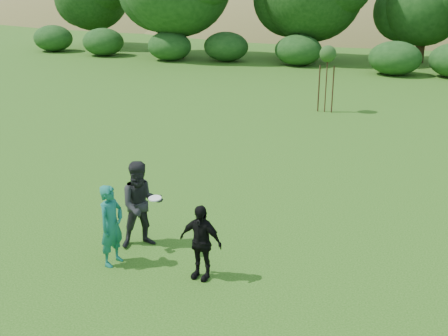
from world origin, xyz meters
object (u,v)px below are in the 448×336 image
(player_teal, at_px, (111,225))
(player_grey, at_px, (141,205))
(player_black, at_px, (201,242))
(sapling, at_px, (328,56))

(player_teal, distance_m, player_grey, 0.96)
(player_teal, height_order, player_black, player_teal)
(player_teal, xyz_separation_m, player_grey, (0.16, 0.94, 0.11))
(player_black, height_order, sapling, sapling)
(player_teal, bearing_deg, sapling, 2.88)
(player_grey, relative_size, sapling, 0.68)
(player_black, bearing_deg, player_teal, -170.61)
(player_black, distance_m, sapling, 14.94)
(player_grey, bearing_deg, sapling, 46.54)
(player_black, bearing_deg, sapling, 97.52)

